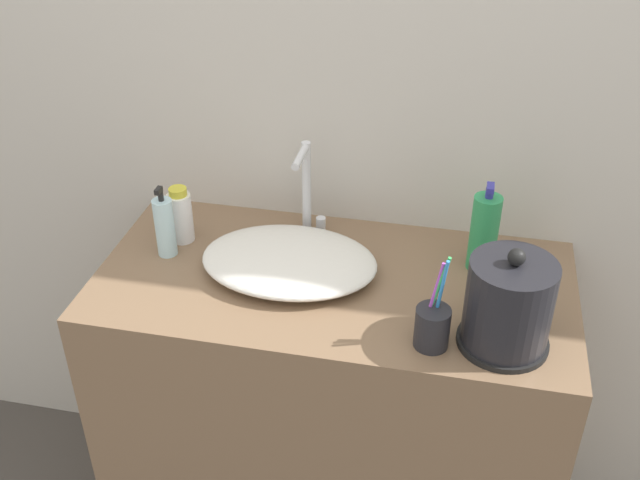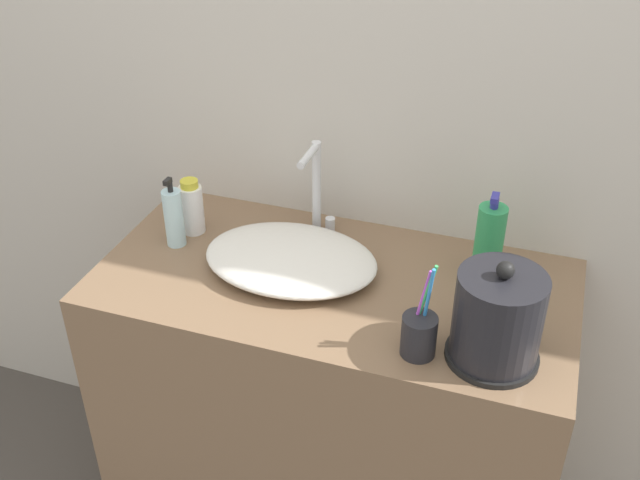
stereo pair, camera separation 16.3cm
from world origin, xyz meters
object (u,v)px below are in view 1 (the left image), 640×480
object	(u,v)px
electric_kettle	(508,308)
mouthwash_bottle	(181,216)
faucet	(307,187)
toothbrush_cup	(432,326)
shampoo_bottle	(484,232)
lotion_bottle	(165,227)

from	to	relation	value
electric_kettle	mouthwash_bottle	xyz separation A→B (m)	(-0.76, 0.23, -0.02)
faucet	mouthwash_bottle	xyz separation A→B (m)	(-0.29, -0.09, -0.06)
faucet	toothbrush_cup	distance (m)	0.49
toothbrush_cup	shampoo_bottle	bearing A→B (deg)	73.62
electric_kettle	shampoo_bottle	world-z (taller)	electric_kettle
faucet	lotion_bottle	xyz separation A→B (m)	(-0.30, -0.16, -0.05)
mouthwash_bottle	toothbrush_cup	bearing A→B (deg)	-23.09
electric_kettle	shampoo_bottle	xyz separation A→B (m)	(-0.05, 0.26, 0.00)
toothbrush_cup	mouthwash_bottle	xyz separation A→B (m)	(-0.62, 0.27, 0.02)
lotion_bottle	mouthwash_bottle	distance (m)	0.07
lotion_bottle	faucet	bearing A→B (deg)	27.52
faucet	mouthwash_bottle	distance (m)	0.31
faucet	toothbrush_cup	world-z (taller)	faucet
faucet	toothbrush_cup	xyz separation A→B (m)	(0.33, -0.36, -0.08)
electric_kettle	mouthwash_bottle	world-z (taller)	electric_kettle
electric_kettle	shampoo_bottle	bearing A→B (deg)	101.42
lotion_bottle	shampoo_bottle	bearing A→B (deg)	7.58
toothbrush_cup	lotion_bottle	bearing A→B (deg)	162.59
lotion_bottle	shampoo_bottle	size ratio (longest dim) A/B	0.82
electric_kettle	toothbrush_cup	size ratio (longest dim) A/B	1.09
shampoo_bottle	lotion_bottle	bearing A→B (deg)	-172.42
shampoo_bottle	mouthwash_bottle	xyz separation A→B (m)	(-0.71, -0.03, -0.03)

